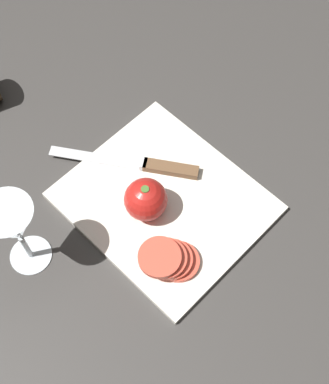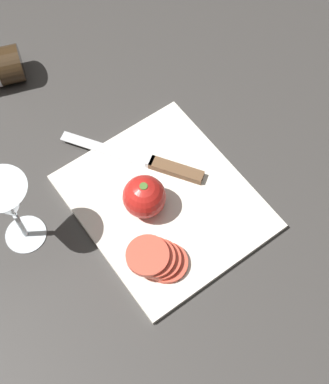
% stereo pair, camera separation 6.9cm
% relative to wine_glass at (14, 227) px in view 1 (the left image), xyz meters
% --- Properties ---
extents(ground_plane, '(3.00, 3.00, 0.00)m').
position_rel_wine_glass_xyz_m(ground_plane, '(-0.19, -0.20, -0.11)').
color(ground_plane, '#383533').
extents(cutting_board, '(0.32, 0.28, 0.01)m').
position_rel_wine_glass_xyz_m(cutting_board, '(-0.09, -0.22, -0.11)').
color(cutting_board, silver).
rests_on(cutting_board, ground_plane).
extents(wine_glass, '(0.08, 0.08, 0.17)m').
position_rel_wine_glass_xyz_m(wine_glass, '(0.00, 0.00, 0.00)').
color(wine_glass, silver).
rests_on(wine_glass, ground_plane).
extents(whole_tomato, '(0.07, 0.07, 0.07)m').
position_rel_wine_glass_xyz_m(whole_tomato, '(-0.08, -0.19, -0.07)').
color(whole_tomato, red).
rests_on(whole_tomato, cutting_board).
extents(knife, '(0.24, 0.17, 0.01)m').
position_rel_wine_glass_xyz_m(knife, '(-0.03, -0.26, -0.10)').
color(knife, silver).
rests_on(knife, cutting_board).
extents(tomato_slice_stack_near, '(0.09, 0.09, 0.04)m').
position_rel_wine_glass_xyz_m(tomato_slice_stack_near, '(-0.17, -0.15, -0.09)').
color(tomato_slice_stack_near, '#DB4C38').
rests_on(tomato_slice_stack_near, cutting_board).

